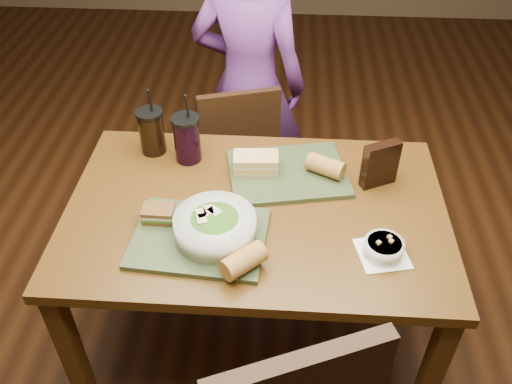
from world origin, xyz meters
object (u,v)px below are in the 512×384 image
Objects in this scene: diner at (249,86)px; cup_cola at (152,131)px; chair_far at (242,152)px; dining_table at (256,226)px; sandwich_near at (159,214)px; tray_far at (288,173)px; sandwich_far at (256,163)px; baguette_far at (326,166)px; cup_berry at (187,138)px; salad_bowl at (215,225)px; chip_bag at (380,164)px; soup_bowl at (384,248)px; baguette_near at (244,261)px; tray_near at (199,238)px.

diner is 0.65m from cup_cola.
diner is (0.02, 0.15, 0.27)m from chair_far.
sandwich_near reaches higher than dining_table.
tray_far is 0.12m from sandwich_far.
baguette_far is 0.52m from cup_berry.
cup_berry is at bearing 110.20° from salad_bowl.
salad_bowl is at bearing -175.62° from chip_bag.
tray_far is at bearing 178.27° from baguette_far.
cup_cola is at bearing -127.05° from chair_far.
dining_table is at bearing 53.30° from salad_bowl.
sandwich_far reaches higher than soup_bowl.
cup_cola is at bearing 143.87° from dining_table.
baguette_far is at bearing -10.61° from cup_cola.
diner reaches higher than baguette_near.
baguette_far is 0.78× the size of chip_bag.
chair_far is 6.11× the size of baguette_near.
dining_table is 0.33m from baguette_near.
chair_far is at bearing 99.02° from dining_table.
salad_bowl is 1.56× the size of sandwich_far.
tray_near is 0.58m from soup_bowl.
cup_berry is at bearing 103.49° from tray_near.
tray_far is 3.13× the size of baguette_far.
cup_cola is 1.60× the size of chip_bag.
cup_cola is at bearing 167.14° from tray_far.
sandwich_far is 1.22× the size of baguette_near.
diner is (-0.09, 0.86, 0.08)m from dining_table.
tray_far is at bearing -12.86° from cup_cola.
baguette_far reaches higher than sandwich_near.
cup_cola reaches higher than chip_bag.
cup_berry reaches higher than dining_table.
dining_table is 0.26m from tray_near.
dining_table is at bearing 44.23° from tray_near.
baguette_near is 0.63m from chip_bag.
cup_cola reaches higher than chair_far.
chip_bag is (0.54, 0.32, 0.02)m from salad_bowl.
sandwich_near is (-0.19, 0.06, -0.02)m from salad_bowl.
diner is 3.50× the size of tray_far.
cup_cola is at bearing 169.39° from baguette_far.
baguette_far is at bearing -8.92° from cup_berry.
soup_bowl is (0.50, -1.05, 0.04)m from diner.
cup_berry is (-0.26, 0.07, 0.04)m from sandwich_far.
tray_near is 3.13× the size of baguette_far.
salad_bowl reaches higher than tray_far.
tray_far is at bearing 116.94° from diner.
diner is 3.50× the size of tray_near.
chip_bag is (0.19, -0.02, 0.03)m from baguette_far.
chair_far is (-0.11, 0.70, -0.20)m from dining_table.
baguette_far is (0.36, 0.34, -0.01)m from salad_bowl.
sandwich_near is (-0.42, -0.28, 0.03)m from tray_far.
salad_bowl is at bearing 99.25° from diner.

